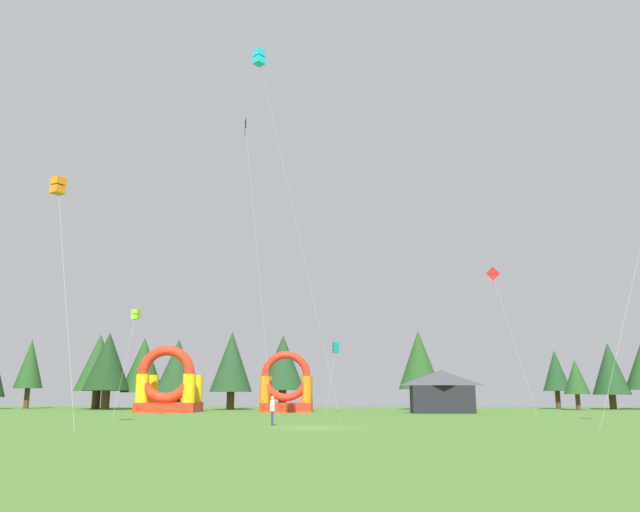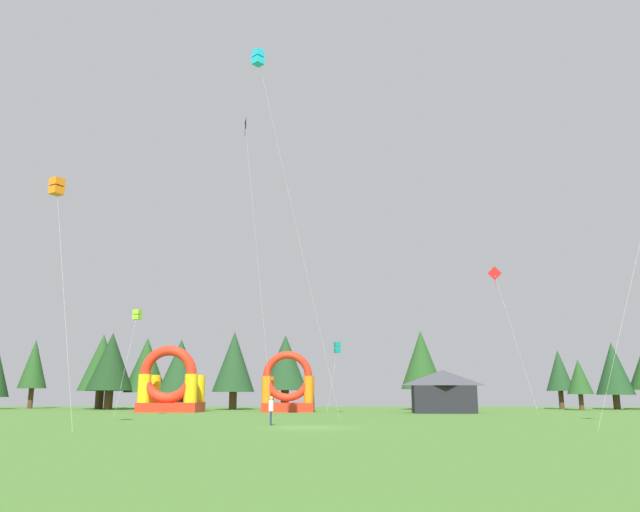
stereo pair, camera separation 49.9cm
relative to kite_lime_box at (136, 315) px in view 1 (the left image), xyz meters
The scene contains 22 objects.
ground_plane 25.51m from the kite_lime_box, 45.08° to the right, with size 120.00×120.00×0.00m, color #47752D.
kite_lime_box is the anchor object (origin of this frame).
kite_black_diamond 19.48m from the kite_lime_box, 33.43° to the right, with size 2.50×3.47×24.61m.
kite_cyan_box 25.40m from the kite_lime_box, 46.75° to the right, with size 6.38×7.14×27.15m.
kite_red_diamond 36.23m from the kite_lime_box, 15.32° to the left, with size 3.21×3.09×14.78m.
kite_teal_box 20.71m from the kite_lime_box, 29.03° to the left, with size 1.46×0.73×7.24m.
kite_orange_box 20.83m from the kite_lime_box, 85.92° to the right, with size 3.40×2.07×14.86m.
person_left_edge 21.75m from the kite_lime_box, 45.83° to the right, with size 0.35×0.35×1.83m.
inflatable_yellow_castle 19.86m from the kite_lime_box, 48.07° to the left, with size 5.60×3.69×6.53m.
inflatable_orange_dome 14.52m from the kite_lime_box, 91.35° to the left, with size 6.45×4.93×7.11m.
festival_tent 31.58m from the kite_lime_box, 20.33° to the left, with size 6.31×3.05×4.37m.
tree_row_1 37.06m from the kite_lime_box, 129.69° to the left, with size 3.70×3.70×9.21m.
tree_row_2 29.60m from the kite_lime_box, 116.92° to the left, with size 5.80×5.80×9.69m.
tree_row_3 26.56m from the kite_lime_box, 115.15° to the left, with size 5.84×5.84×9.67m.
tree_row_4 27.85m from the kite_lime_box, 105.73° to the left, with size 5.54×5.54×9.23m.
tree_row_5 26.05m from the kite_lime_box, 95.95° to the left, with size 6.07×6.07×8.91m.
tree_row_6 24.79m from the kite_lime_box, 79.26° to the left, with size 5.33×5.33×9.75m.
tree_row_7 29.85m from the kite_lime_box, 68.67° to the left, with size 5.81×5.81×9.60m.
tree_row_8 37.94m from the kite_lime_box, 41.34° to the left, with size 5.31×5.31×9.85m.
tree_row_9 54.86m from the kite_lime_box, 31.42° to the left, with size 3.50×3.50×7.58m.
tree_row_10 53.25m from the kite_lime_box, 26.48° to the left, with size 3.09×3.09×6.11m.
tree_row_11 59.93m from the kite_lime_box, 27.18° to the left, with size 4.66×4.66×8.46m.
Camera 1 is at (1.74, -38.60, 2.01)m, focal length 34.95 mm.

